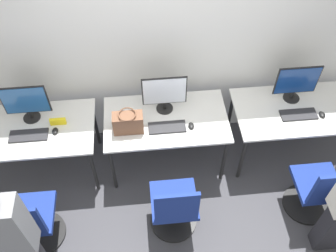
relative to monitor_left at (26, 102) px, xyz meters
name	(u,v)px	position (x,y,z in m)	size (l,w,h in m)	color
ground_plane	(169,186)	(1.38, -0.52, -0.96)	(20.00, 20.00, 0.00)	#3D3D42
wall_back	(161,36)	(1.38, 0.34, 0.44)	(12.00, 0.05, 2.80)	silver
desk_left	(32,133)	(0.00, -0.15, -0.30)	(1.28, 0.74, 0.73)	silver
monitor_left	(26,102)	(0.00, 0.00, 0.00)	(0.46, 0.18, 0.44)	black
keyboard_left	(29,136)	(0.00, -0.25, -0.22)	(0.38, 0.15, 0.02)	#262628
mouse_left	(55,131)	(0.26, -0.22, -0.22)	(0.06, 0.09, 0.03)	black
office_chair_left	(32,223)	(0.03, -1.01, -0.58)	(0.48, 0.48, 0.91)	black
person_left	(12,238)	(0.06, -1.38, -0.08)	(0.36, 0.21, 1.61)	#232328
desk_center	(166,123)	(1.38, -0.15, -0.30)	(1.28, 0.74, 0.73)	silver
monitor_center	(164,93)	(1.38, -0.01, 0.00)	(0.46, 0.18, 0.44)	black
keyboard_center	(167,127)	(1.38, -0.27, -0.22)	(0.38, 0.15, 0.02)	#262628
mouse_center	(191,126)	(1.63, -0.28, -0.22)	(0.06, 0.09, 0.03)	black
office_chair_center	(174,209)	(1.38, -1.00, -0.58)	(0.48, 0.48, 0.91)	black
desk_right	(294,113)	(2.76, -0.15, -0.30)	(1.28, 0.74, 0.73)	silver
monitor_right	(297,82)	(2.76, 0.01, 0.00)	(0.46, 0.18, 0.44)	black
keyboard_right	(299,115)	(2.76, -0.24, -0.22)	(0.38, 0.15, 0.02)	#262628
mouse_right	(322,115)	(3.00, -0.27, -0.22)	(0.06, 0.09, 0.03)	black
office_chair_right	(317,192)	(2.82, -0.95, -0.58)	(0.48, 0.48, 0.91)	black
handbag	(128,123)	(1.00, -0.26, -0.12)	(0.30, 0.18, 0.25)	brown
placard_left	(58,122)	(0.28, -0.12, -0.19)	(0.16, 0.03, 0.08)	yellow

